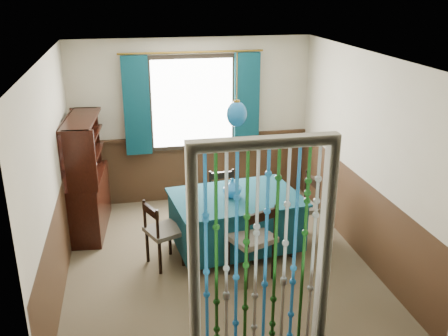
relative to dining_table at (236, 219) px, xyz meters
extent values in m
plane|color=brown|center=(-0.29, -0.24, -0.44)|extent=(4.00, 4.00, 0.00)
plane|color=silver|center=(-0.29, -0.24, 2.06)|extent=(4.00, 4.00, 0.00)
plane|color=beige|center=(-0.29, 1.76, 0.81)|extent=(3.60, 0.00, 3.60)
plane|color=beige|center=(-0.29, -2.24, 0.81)|extent=(3.60, 0.00, 3.60)
plane|color=beige|center=(-2.09, -0.24, 0.81)|extent=(0.00, 4.00, 4.00)
plane|color=beige|center=(1.51, -0.24, 0.81)|extent=(0.00, 4.00, 4.00)
plane|color=#3C2616|center=(-0.29, 1.75, 0.06)|extent=(3.60, 0.00, 3.60)
plane|color=#3C2616|center=(-0.29, -2.22, 0.06)|extent=(3.60, 0.00, 3.60)
plane|color=#3C2616|center=(-2.07, -0.24, 0.06)|extent=(0.00, 4.00, 4.00)
plane|color=#3C2616|center=(1.50, -0.24, 0.06)|extent=(0.00, 4.00, 4.00)
cube|color=black|center=(-0.29, 1.71, 1.11)|extent=(1.32, 0.12, 1.42)
cube|color=#0D3643|center=(0.00, 0.00, -0.02)|extent=(1.62, 1.20, 0.60)
cube|color=#0D3643|center=(0.00, 0.00, 0.30)|extent=(1.68, 1.27, 0.03)
cylinder|color=black|center=(-0.57, -0.45, -0.37)|extent=(0.07, 0.07, 0.14)
cylinder|color=black|center=(0.66, -0.30, -0.37)|extent=(0.07, 0.07, 0.14)
cylinder|color=black|center=(-0.66, 0.30, -0.37)|extent=(0.07, 0.07, 0.14)
cylinder|color=black|center=(0.57, 0.45, -0.37)|extent=(0.07, 0.07, 0.14)
cylinder|color=black|center=(-0.07, -0.88, -0.20)|extent=(0.05, 0.05, 0.48)
cylinder|color=black|center=(0.28, -0.73, -0.20)|extent=(0.05, 0.05, 0.48)
cylinder|color=black|center=(-0.21, -0.54, -0.20)|extent=(0.05, 0.05, 0.48)
cylinder|color=black|center=(0.15, -0.39, -0.20)|extent=(0.05, 0.05, 0.48)
cube|color=#5B5549|center=(0.04, -0.64, 0.07)|extent=(0.60, 0.59, 0.06)
cube|color=black|center=(0.11, -0.81, 0.42)|extent=(0.39, 0.19, 0.11)
cylinder|color=black|center=(-0.07, -0.89, 0.27)|extent=(0.04, 0.04, 0.46)
cylinder|color=black|center=(0.29, -0.74, 0.27)|extent=(0.04, 0.04, 0.46)
cylinder|color=black|center=(0.13, 0.77, -0.23)|extent=(0.04, 0.04, 0.41)
cylinder|color=black|center=(-0.19, 0.75, -0.23)|extent=(0.04, 0.04, 0.41)
cylinder|color=black|center=(0.15, 0.46, -0.23)|extent=(0.04, 0.04, 0.41)
cylinder|color=black|center=(-0.17, 0.44, -0.23)|extent=(0.04, 0.04, 0.41)
cube|color=#5B5549|center=(-0.02, 0.61, 0.00)|extent=(0.42, 0.41, 0.05)
cube|color=black|center=(-0.03, 0.77, 0.30)|extent=(0.34, 0.06, 0.09)
cylinder|color=black|center=(0.13, 0.78, 0.18)|extent=(0.04, 0.04, 0.40)
cylinder|color=black|center=(-0.19, 0.76, 0.18)|extent=(0.04, 0.04, 0.40)
cylinder|color=black|center=(-1.12, -0.07, -0.23)|extent=(0.04, 0.04, 0.42)
cylinder|color=black|center=(-0.99, -0.37, -0.23)|extent=(0.04, 0.04, 0.42)
cylinder|color=black|center=(-0.83, 0.05, -0.23)|extent=(0.04, 0.04, 0.42)
cylinder|color=black|center=(-0.70, -0.25, -0.23)|extent=(0.04, 0.04, 0.42)
cube|color=#5B5549|center=(-0.91, -0.16, 0.01)|extent=(0.52, 0.53, 0.06)
cube|color=black|center=(-1.06, -0.23, 0.32)|extent=(0.17, 0.34, 0.09)
cylinder|color=black|center=(-1.13, -0.07, 0.19)|extent=(0.04, 0.04, 0.41)
cylinder|color=black|center=(-1.00, -0.38, 0.19)|extent=(0.04, 0.04, 0.41)
cylinder|color=black|center=(1.04, -0.08, -0.21)|extent=(0.04, 0.04, 0.46)
cylinder|color=black|center=(1.01, 0.29, -0.21)|extent=(0.04, 0.04, 0.46)
cylinder|color=black|center=(0.69, -0.10, -0.21)|extent=(0.04, 0.04, 0.46)
cylinder|color=black|center=(0.67, 0.27, -0.21)|extent=(0.04, 0.04, 0.46)
cube|color=#5B5549|center=(0.85, 0.09, 0.05)|extent=(0.46, 0.48, 0.06)
cube|color=black|center=(1.04, 0.11, 0.39)|extent=(0.07, 0.39, 0.10)
cylinder|color=black|center=(1.05, -0.08, 0.25)|extent=(0.04, 0.04, 0.45)
cylinder|color=black|center=(1.02, 0.29, 0.25)|extent=(0.04, 0.04, 0.45)
cube|color=black|center=(-1.85, 0.96, -0.04)|extent=(0.53, 1.25, 0.80)
cube|color=black|center=(-1.85, 0.38, 0.76)|extent=(0.37, 0.08, 0.80)
cube|color=black|center=(-1.85, 1.54, 0.76)|extent=(0.37, 0.08, 0.80)
cube|color=black|center=(-1.85, 0.96, 1.14)|extent=(0.48, 1.25, 0.04)
cube|color=black|center=(-2.04, 0.96, 0.76)|extent=(0.14, 1.20, 0.80)
cube|color=black|center=(-1.82, 0.96, 0.64)|extent=(0.42, 1.16, 0.02)
cube|color=black|center=(-1.82, 0.96, 0.90)|extent=(0.42, 1.16, 0.02)
cylinder|color=olive|center=(0.00, 0.00, 1.71)|extent=(0.01, 0.01, 0.71)
ellipsoid|color=#1760A0|center=(0.00, 0.00, 1.36)|extent=(0.24, 0.24, 0.30)
cylinder|color=olive|center=(0.00, 0.00, 1.51)|extent=(0.07, 0.07, 0.03)
imported|color=#1760A0|center=(-0.05, 0.00, 0.42)|extent=(0.26, 0.26, 0.22)
imported|color=beige|center=(-1.80, 0.77, 0.68)|extent=(0.26, 0.26, 0.06)
imported|color=beige|center=(-1.80, 1.21, 0.46)|extent=(0.25, 0.25, 0.20)
camera|label=1|loc=(-1.26, -5.52, 2.80)|focal=40.00mm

